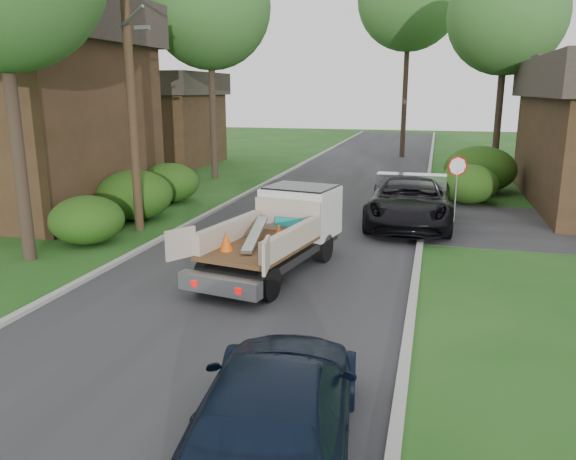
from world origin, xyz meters
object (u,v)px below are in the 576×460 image
Objects in this scene: black_pickup at (410,201)px; tree_left_far at (210,8)px; tree_right_far at (507,15)px; tree_left_back at (53,1)px; stop_sign at (457,175)px; utility_pole at (130,78)px; navy_suv at (274,412)px; house_left_far at (157,117)px; house_left_near at (10,103)px; flatbed_truck at (285,226)px.

tree_left_far is at bearing 140.82° from black_pickup.
tree_left_back reaches higher than tree_right_far.
utility_pole is at bearing -159.38° from stop_sign.
utility_pole is (-10.68, -4.02, 3.40)m from stop_sign.
stop_sign is 15.26m from navy_suv.
house_left_far is (-8.02, 17.02, -2.12)m from utility_pole.
tree_right_far reaches higher than house_left_near.
house_left_far is 0.66× the size of tree_right_far.
tree_right_far is (12.98, 15.02, 3.31)m from utility_pole.
house_left_far is at bearing 140.27° from black_pickup.
house_left_near is 7.88m from tree_left_back.
stop_sign is 0.20× the size of tree_left_far.
house_left_near is 0.85× the size of tree_right_far.
tree_left_back is 19.63m from flatbed_truck.
tree_left_back is 19.95m from black_pickup.
utility_pole is 12.77m from tree_left_far.
tree_left_far reaches higher than navy_suv.
utility_pole is at bearing -161.13° from black_pickup.
stop_sign is 0.43× the size of flatbed_truck.
tree_right_far is at bearing -107.77° from navy_suv.
tree_left_back is 2.06× the size of flatbed_truck.
utility_pole is 0.87× the size of tree_right_far.
tree_left_back reaches higher than house_left_far.
house_left_near is 23.81m from tree_right_far.
tree_left_far is 2.10× the size of flatbed_truck.
tree_left_far is at bearing 31.61° from tree_left_back.
stop_sign is at bearing -106.93° from navy_suv.
navy_suv is (-2.60, -15.00, -1.04)m from stop_sign.
stop_sign is at bearing 24.19° from black_pickup.
tree_right_far is 22.62m from tree_left_back.
flatbed_truck is 0.92× the size of black_pickup.
utility_pole is 0.82× the size of tree_left_far.
tree_right_far is 14.53m from black_pickup.
tree_left_far is 1.93× the size of black_pickup.
utility_pole is at bearing 167.20° from flatbed_truck.
utility_pole is 14.34m from navy_suv.
house_left_far is 21.78m from tree_right_far.
tree_left_far is at bearing 147.79° from stop_sign.
tree_left_far is 26.44m from navy_suv.
utility_pole reaches higher than stop_sign.
tree_left_far reaches higher than house_left_near.
house_left_near reaches higher than black_pickup.
black_pickup is 1.24× the size of navy_suv.
tree_right_far is 20.34m from flatbed_truck.
tree_left_far is 7.63m from tree_left_back.
stop_sign is 0.22× the size of tree_right_far.
black_pickup is at bearing 19.80° from utility_pole.
black_pickup is at bearing -15.10° from tree_left_back.
black_pickup is (-3.90, -11.75, -7.60)m from tree_right_far.
stop_sign is at bearing -11.77° from tree_left_back.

